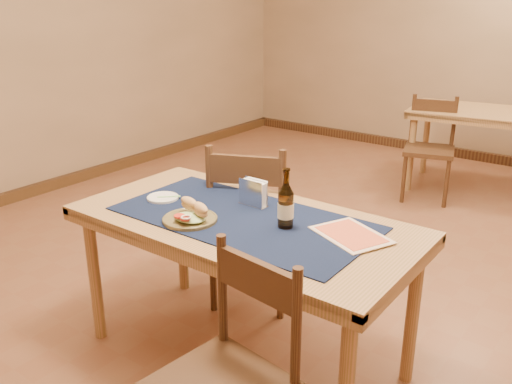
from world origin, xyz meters
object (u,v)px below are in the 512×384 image
Objects in this scene: chair_main_far at (252,221)px; sandwich_plate at (191,216)px; main_table at (243,235)px; napkin_holder at (253,193)px; back_table at (501,121)px; beer_bottle at (286,206)px; chair_main_near at (228,377)px.

sandwich_plate is at bearing -78.44° from chair_main_far.
main_table is 6.45× the size of sandwich_plate.
napkin_holder is (-0.05, 0.15, 0.15)m from main_table.
back_table is at bearing 81.75° from sandwich_plate.
beer_bottle is at bearing -24.68° from napkin_holder.
main_table is at bearing 123.78° from chair_main_near.
back_table is at bearing 87.79° from beer_bottle.
chair_main_far is 3.96× the size of sandwich_plate.
chair_main_far is at bearing 122.52° from main_table.
main_table is at bearing -70.49° from napkin_holder.
sandwich_plate is at bearing -132.54° from main_table.
chair_main_near is at bearing -56.22° from main_table.
beer_bottle reaches higher than back_table.
napkin_holder reaches higher than main_table.
back_table is 6.53× the size of sandwich_plate.
sandwich_plate is at bearing 142.09° from chair_main_near.
chair_main_near reaches higher than back_table.
napkin_holder is at bearing 155.32° from beer_bottle.
chair_main_far is 0.69m from sandwich_plate.
main_table is 0.22m from napkin_holder.
chair_main_near is at bearing -56.75° from chair_main_far.
chair_main_far is at bearing 101.56° from sandwich_plate.
napkin_holder reaches higher than back_table.
beer_bottle is (0.37, 0.20, 0.07)m from sandwich_plate.
back_table is at bearing 82.82° from napkin_holder.
chair_main_far is 3.69× the size of beer_bottle.
chair_main_far is at bearing 139.84° from beer_bottle.
chair_main_far reaches higher than sandwich_plate.
chair_main_far is 0.74m from beer_bottle.
chair_main_near is at bearing -58.71° from napkin_holder.
main_table is 10.61× the size of napkin_holder.
sandwich_plate is (-0.50, -3.44, 0.11)m from back_table.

